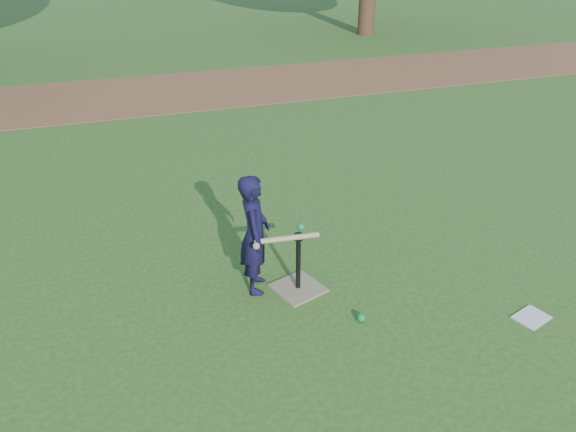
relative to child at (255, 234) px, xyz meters
name	(u,v)px	position (x,y,z in m)	size (l,w,h in m)	color
ground	(298,298)	(0.32, -0.30, -0.59)	(80.00, 80.00, 0.00)	#285116
dirt_strip	(175,91)	(0.32, 7.20, -0.59)	(24.00, 3.00, 0.01)	brown
child	(255,234)	(0.00, 0.00, 0.00)	(0.43, 0.28, 1.18)	black
wiffle_ball_ground	(361,318)	(0.74, -0.81, -0.55)	(0.08, 0.08, 0.08)	#0C8737
clipboard	(532,317)	(2.21, -1.26, -0.59)	(0.30, 0.23, 0.01)	silver
batting_tee	(298,280)	(0.37, -0.16, -0.48)	(0.54, 0.54, 0.61)	#867A55
swing_action	(287,237)	(0.26, -0.16, 0.02)	(0.63, 0.23, 0.09)	tan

